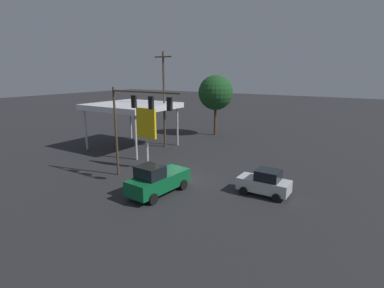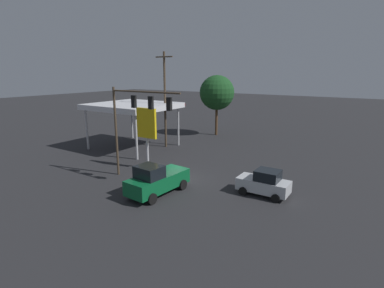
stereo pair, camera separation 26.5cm
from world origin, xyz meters
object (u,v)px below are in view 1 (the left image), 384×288
pickup_parked (157,180)px  street_tree (216,93)px  hatchback_crossing (265,183)px  traffic_signal_assembly (136,113)px  price_sign (146,126)px  utility_pole (164,98)px

pickup_parked → street_tree: size_ratio=0.62×
pickup_parked → hatchback_crossing: pickup_parked is taller
traffic_signal_assembly → price_sign: (1.46, -2.82, -1.67)m
utility_pole → street_tree: bearing=-100.8°
price_sign → street_tree: (1.92, -17.26, 2.00)m
price_sign → pickup_parked: 7.11m
traffic_signal_assembly → utility_pole: utility_pole is taller
traffic_signal_assembly → street_tree: size_ratio=0.91×
utility_pole → pickup_parked: (-8.48, 12.04, -4.82)m
utility_pole → pickup_parked: size_ratio=2.11×
traffic_signal_assembly → pickup_parked: bearing=154.3°
pickup_parked → hatchback_crossing: size_ratio=1.40×
price_sign → street_tree: bearing=-83.6°
price_sign → pickup_parked: bearing=137.1°
hatchback_crossing → utility_pole: bearing=-27.0°
traffic_signal_assembly → hatchback_crossing: (-10.11, -2.63, -4.81)m
price_sign → pickup_parked: price_sign is taller
hatchback_crossing → street_tree: street_tree is taller
street_tree → hatchback_crossing: bearing=127.7°
traffic_signal_assembly → hatchback_crossing: traffic_signal_assembly is taller
utility_pole → price_sign: size_ratio=1.96×
price_sign → hatchback_crossing: price_sign is taller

